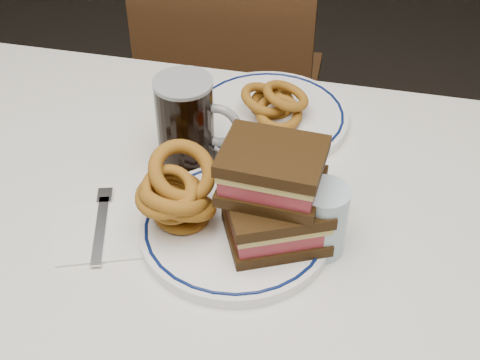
% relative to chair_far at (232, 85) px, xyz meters
% --- Properties ---
extents(dining_table, '(1.27, 0.87, 0.75)m').
position_rel_chair_far_xyz_m(dining_table, '(0.08, -0.76, 0.15)').
color(dining_table, silver).
rests_on(dining_table, floor).
extents(chair_far, '(0.44, 0.44, 0.91)m').
position_rel_chair_far_xyz_m(chair_far, '(0.00, 0.00, 0.00)').
color(chair_far, '#402814').
rests_on(chair_far, floor).
extents(main_plate, '(0.28, 0.28, 0.02)m').
position_rel_chair_far_xyz_m(main_plate, '(0.19, -0.76, 0.26)').
color(main_plate, white).
rests_on(main_plate, dining_table).
extents(reuben_sandwich, '(0.17, 0.15, 0.14)m').
position_rel_chair_far_xyz_m(reuben_sandwich, '(0.24, -0.76, 0.34)').
color(reuben_sandwich, black).
rests_on(reuben_sandwich, main_plate).
extents(onion_rings_main, '(0.11, 0.12, 0.14)m').
position_rel_chair_far_xyz_m(onion_rings_main, '(0.11, -0.77, 0.32)').
color(onion_rings_main, brown).
rests_on(onion_rings_main, main_plate).
extents(ketchup_ramekin, '(0.06, 0.06, 0.04)m').
position_rel_chair_far_xyz_m(ketchup_ramekin, '(0.18, -0.67, 0.29)').
color(ketchup_ramekin, silver).
rests_on(ketchup_ramekin, main_plate).
extents(beer_mug, '(0.14, 0.09, 0.15)m').
position_rel_chair_far_xyz_m(beer_mug, '(0.08, -0.62, 0.33)').
color(beer_mug, black).
rests_on(beer_mug, dining_table).
extents(water_glass, '(0.07, 0.07, 0.11)m').
position_rel_chair_far_xyz_m(water_glass, '(0.31, -0.76, 0.31)').
color(water_glass, '#A4C2D3').
rests_on(water_glass, dining_table).
extents(far_plate, '(0.27, 0.27, 0.02)m').
position_rel_chair_far_xyz_m(far_plate, '(0.18, -0.48, 0.26)').
color(far_plate, white).
rests_on(far_plate, dining_table).
extents(onion_rings_far, '(0.12, 0.12, 0.07)m').
position_rel_chair_far_xyz_m(onion_rings_far, '(0.19, -0.48, 0.30)').
color(onion_rings_far, brown).
rests_on(onion_rings_far, far_plate).
extents(napkin_fork, '(0.15, 0.17, 0.01)m').
position_rel_chair_far_xyz_m(napkin_fork, '(-0.00, -0.80, 0.26)').
color(napkin_fork, white).
rests_on(napkin_fork, dining_table).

